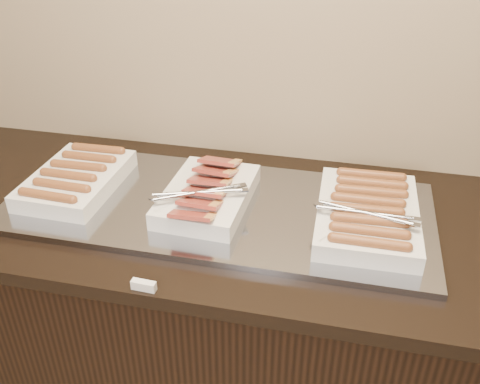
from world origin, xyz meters
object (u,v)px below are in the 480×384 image
counter (220,324)px  warming_tray (217,207)px  dish_left (76,179)px  dish_center (207,194)px  dish_right (367,213)px

counter → warming_tray: size_ratio=1.72×
counter → dish_left: bearing=180.0°
dish_left → dish_center: 0.40m
dish_center → warming_tray: bearing=11.9°
dish_right → dish_center: bearing=179.1°
warming_tray → dish_center: bearing=-170.5°
dish_center → dish_right: (0.44, 0.00, -0.00)m
counter → dish_right: bearing=-0.5°
warming_tray → dish_left: size_ratio=3.38×
warming_tray → dish_left: (-0.43, 0.00, 0.04)m
warming_tray → dish_left: bearing=180.0°
warming_tray → dish_center: 0.05m
dish_left → dish_right: size_ratio=0.89×
warming_tray → dish_right: bearing=-0.5°
dish_center → dish_right: dish_center is taller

